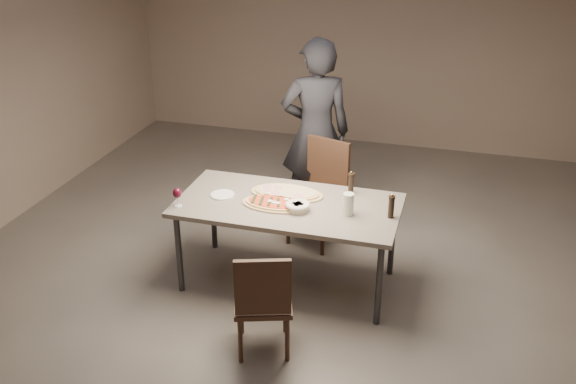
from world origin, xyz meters
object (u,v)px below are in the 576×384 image
(zucchini_pizza, at_px, (275,203))
(chair_near, at_px, (263,299))
(bread_basket, at_px, (298,206))
(diner, at_px, (316,133))
(ham_pizza, at_px, (287,193))
(chair_far, at_px, (321,186))
(carafe, at_px, (348,204))
(pepper_mill_left, at_px, (391,206))
(dining_table, at_px, (288,209))

(zucchini_pizza, relative_size, chair_near, 0.63)
(bread_basket, xyz_separation_m, diner, (-0.18, 1.31, 0.13))
(zucchini_pizza, distance_m, ham_pizza, 0.22)
(chair_far, bearing_deg, ham_pizza, 95.84)
(ham_pizza, bearing_deg, zucchini_pizza, -107.67)
(carafe, distance_m, chair_near, 1.04)
(chair_near, bearing_deg, pepper_mill_left, 32.89)
(zucchini_pizza, xyz_separation_m, pepper_mill_left, (0.92, 0.05, 0.08))
(pepper_mill_left, relative_size, diner, 0.11)
(carafe, height_order, diner, diner)
(dining_table, height_order, bread_basket, bread_basket)
(zucchini_pizza, relative_size, chair_far, 0.56)
(dining_table, distance_m, bread_basket, 0.18)
(bread_basket, height_order, chair_near, chair_near)
(dining_table, distance_m, chair_near, 0.98)
(ham_pizza, distance_m, bread_basket, 0.31)
(pepper_mill_left, bearing_deg, chair_near, -128.32)
(ham_pizza, bearing_deg, bread_basket, -66.11)
(bread_basket, height_order, pepper_mill_left, pepper_mill_left)
(zucchini_pizza, relative_size, carafe, 3.00)
(dining_table, bearing_deg, diner, 93.31)
(carafe, distance_m, chair_far, 1.03)
(dining_table, bearing_deg, bread_basket, -44.48)
(dining_table, height_order, pepper_mill_left, pepper_mill_left)
(bread_basket, distance_m, diner, 1.33)
(chair_near, bearing_deg, ham_pizza, 78.88)
(dining_table, xyz_separation_m, ham_pizza, (-0.06, 0.15, 0.07))
(ham_pizza, xyz_separation_m, carafe, (0.56, -0.22, 0.07))
(zucchini_pizza, xyz_separation_m, chair_far, (0.18, 0.90, -0.22))
(pepper_mill_left, height_order, diner, diner)
(pepper_mill_left, bearing_deg, bread_basket, -172.80)
(carafe, bearing_deg, diner, 114.44)
(zucchini_pizza, distance_m, chair_near, 0.95)
(bread_basket, xyz_separation_m, chair_far, (-0.03, 0.94, -0.25))
(pepper_mill_left, bearing_deg, dining_table, 178.79)
(bread_basket, relative_size, diner, 0.11)
(dining_table, height_order, chair_far, chair_far)
(dining_table, relative_size, zucchini_pizza, 3.33)
(ham_pizza, bearing_deg, chair_far, 69.99)
(chair_near, relative_size, diner, 0.46)
(dining_table, xyz_separation_m, chair_near, (0.09, -0.95, -0.22))
(zucchini_pizza, relative_size, ham_pizza, 0.88)
(carafe, bearing_deg, ham_pizza, 158.89)
(ham_pizza, height_order, diner, diner)
(ham_pizza, distance_m, chair_far, 0.73)
(zucchini_pizza, xyz_separation_m, carafe, (0.60, 0.00, 0.07))
(ham_pizza, bearing_deg, carafe, -29.52)
(carafe, xyz_separation_m, chair_far, (-0.42, 0.90, -0.30))
(dining_table, xyz_separation_m, pepper_mill_left, (0.83, -0.02, 0.15))
(chair_near, height_order, chair_far, chair_far)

